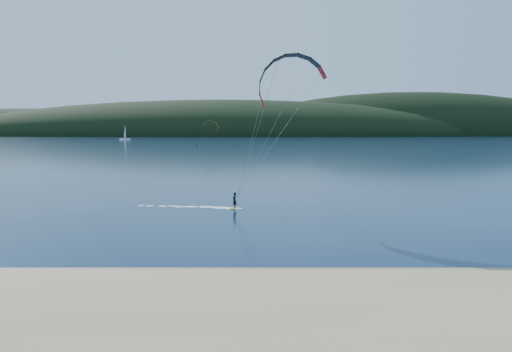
# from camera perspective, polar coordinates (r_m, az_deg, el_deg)

# --- Properties ---
(ground) EXTENTS (1800.00, 1800.00, 0.00)m
(ground) POSITION_cam_1_polar(r_m,az_deg,el_deg) (22.93, -10.78, -14.97)
(ground) COLOR #071C36
(ground) RESTS_ON ground
(wet_sand) EXTENTS (220.00, 2.50, 0.10)m
(wet_sand) POSITION_cam_1_polar(r_m,az_deg,el_deg) (27.11, -8.97, -11.59)
(wet_sand) COLOR olive
(wet_sand) RESTS_ON ground
(headland) EXTENTS (1200.00, 310.00, 140.00)m
(headland) POSITION_cam_1_polar(r_m,az_deg,el_deg) (766.44, -0.28, 4.82)
(headland) COLOR black
(headland) RESTS_ON ground
(kitesurfer_near) EXTENTS (19.94, 6.28, 14.83)m
(kitesurfer_near) POSITION_cam_1_polar(r_m,az_deg,el_deg) (45.54, 3.81, 9.59)
(kitesurfer_near) COLOR #B2D819
(kitesurfer_near) RESTS_ON ground
(kitesurfer_far) EXTENTS (11.38, 8.21, 12.96)m
(kitesurfer_far) POSITION_cam_1_polar(r_m,az_deg,el_deg) (220.42, -5.49, 5.66)
(kitesurfer_far) COLOR #B2D819
(kitesurfer_far) RESTS_ON ground
(sailboat) EXTENTS (9.03, 5.90, 13.03)m
(sailboat) POSITION_cam_1_polar(r_m,az_deg,el_deg) (434.36, -15.36, 4.30)
(sailboat) COLOR white
(sailboat) RESTS_ON ground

